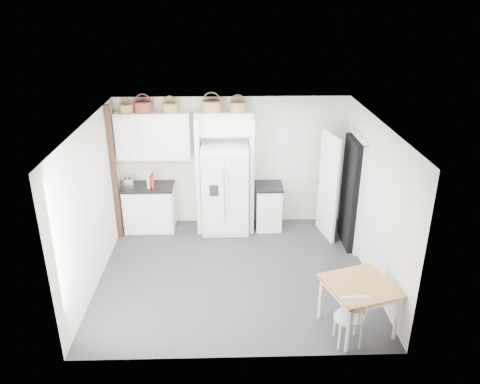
{
  "coord_description": "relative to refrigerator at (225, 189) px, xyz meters",
  "views": [
    {
      "loc": [
        -0.1,
        -6.77,
        4.41
      ],
      "look_at": [
        0.1,
        0.4,
        1.33
      ],
      "focal_mm": 35.0,
      "sensor_mm": 36.0,
      "label": 1
    }
  ],
  "objects": [
    {
      "name": "basket_bridge_b",
      "position": [
        0.25,
        0.22,
        1.57
      ],
      "size": [
        0.31,
        0.31,
        0.18
      ],
      "primitive_type": "cylinder",
      "color": "olive",
      "rests_on": "bridge_cabinet"
    },
    {
      "name": "fridge_panel_right",
      "position": [
        0.51,
        0.09,
        0.28
      ],
      "size": [
        0.08,
        0.6,
        2.3
      ],
      "primitive_type": "cube",
      "color": "white",
      "rests_on": "floor"
    },
    {
      "name": "door_slab",
      "position": [
        1.95,
        -0.28,
        0.16
      ],
      "size": [
        0.21,
        0.79,
        2.05
      ],
      "primitive_type": "cube",
      "rotation": [
        0.0,
        0.0,
        -1.36
      ],
      "color": "white",
      "rests_on": "floor"
    },
    {
      "name": "floor",
      "position": [
        0.15,
        -1.61,
        -0.87
      ],
      "size": [
        4.5,
        4.5,
        0.0
      ],
      "primitive_type": "plane",
      "color": "#262629",
      "rests_on": "ground"
    },
    {
      "name": "cookbook_red",
      "position": [
        -1.39,
        0.01,
        0.19
      ],
      "size": [
        0.07,
        0.18,
        0.27
      ],
      "primitive_type": "cube",
      "rotation": [
        0.0,
        0.0,
        0.15
      ],
      "color": "#A51618",
      "rests_on": "counter_left"
    },
    {
      "name": "dining_table",
      "position": [
        1.85,
        -3.06,
        -0.51
      ],
      "size": [
        1.09,
        1.09,
        0.73
      ],
      "primitive_type": "cube",
      "rotation": [
        0.0,
        0.0,
        0.31
      ],
      "color": "#9F6136",
      "rests_on": "floor"
    },
    {
      "name": "base_cab_left",
      "position": [
        -1.51,
        0.09,
        -0.43
      ],
      "size": [
        0.96,
        0.61,
        0.89
      ],
      "primitive_type": "cube",
      "color": "white",
      "rests_on": "floor"
    },
    {
      "name": "refrigerator",
      "position": [
        0.0,
        0.0,
        0.0
      ],
      "size": [
        0.9,
        0.72,
        1.74
      ],
      "primitive_type": "cube",
      "color": "white",
      "rests_on": "floor"
    },
    {
      "name": "trim_post",
      "position": [
        -2.05,
        -0.26,
        0.43
      ],
      "size": [
        0.09,
        0.09,
        2.6
      ],
      "primitive_type": "cube",
      "color": "black",
      "rests_on": "floor"
    },
    {
      "name": "wall_right",
      "position": [
        2.4,
        -1.61,
        0.43
      ],
      "size": [
        0.0,
        4.0,
        4.0
      ],
      "primitive_type": "plane",
      "rotation": [
        1.57,
        0.0,
        -1.57
      ],
      "color": "beige",
      "rests_on": "floor"
    },
    {
      "name": "basket_upper_a",
      "position": [
        -1.81,
        0.22,
        1.56
      ],
      "size": [
        0.27,
        0.27,
        0.15
      ],
      "primitive_type": "cylinder",
      "color": "olive",
      "rests_on": "upper_cabinet"
    },
    {
      "name": "upper_cabinet",
      "position": [
        -1.35,
        0.22,
        1.03
      ],
      "size": [
        1.4,
        0.34,
        0.9
      ],
      "primitive_type": "cube",
      "color": "white",
      "rests_on": "wall_back"
    },
    {
      "name": "toaster",
      "position": [
        -1.89,
        0.03,
        0.14
      ],
      "size": [
        0.25,
        0.15,
        0.17
      ],
      "primitive_type": "cube",
      "rotation": [
        0.0,
        0.0,
        -0.04
      ],
      "color": "silver",
      "rests_on": "counter_left"
    },
    {
      "name": "fridge_panel_left",
      "position": [
        -0.51,
        0.09,
        0.28
      ],
      "size": [
        0.08,
        0.6,
        2.3
      ],
      "primitive_type": "cube",
      "color": "white",
      "rests_on": "floor"
    },
    {
      "name": "bridge_cabinet",
      "position": [
        0.0,
        0.22,
        1.26
      ],
      "size": [
        1.12,
        0.34,
        0.45
      ],
      "primitive_type": "cube",
      "color": "white",
      "rests_on": "wall_back"
    },
    {
      "name": "wall_back",
      "position": [
        0.15,
        0.39,
        0.43
      ],
      "size": [
        4.5,
        0.0,
        4.5
      ],
      "primitive_type": "plane",
      "rotation": [
        1.57,
        0.0,
        0.0
      ],
      "color": "beige",
      "rests_on": "floor"
    },
    {
      "name": "base_cab_right",
      "position": [
        0.86,
        0.09,
        -0.44
      ],
      "size": [
        0.49,
        0.59,
        0.87
      ],
      "primitive_type": "cube",
      "color": "white",
      "rests_on": "floor"
    },
    {
      "name": "counter_left",
      "position": [
        -1.51,
        0.09,
        0.04
      ],
      "size": [
        1.0,
        0.65,
        0.04
      ],
      "primitive_type": "cube",
      "color": "black",
      "rests_on": "base_cab_left"
    },
    {
      "name": "windsor_chair",
      "position": [
        1.65,
        -3.36,
        -0.45
      ],
      "size": [
        0.41,
        0.37,
        0.83
      ],
      "primitive_type": "cube",
      "rotation": [
        0.0,
        0.0,
        -0.01
      ],
      "color": "white",
      "rests_on": "floor"
    },
    {
      "name": "counter_right",
      "position": [
        0.86,
        0.09,
        0.02
      ],
      "size": [
        0.53,
        0.63,
        0.04
      ],
      "primitive_type": "cube",
      "color": "black",
      "rests_on": "base_cab_right"
    },
    {
      "name": "cookbook_cream",
      "position": [
        -1.45,
        0.01,
        0.19
      ],
      "size": [
        0.08,
        0.18,
        0.26
      ],
      "primitive_type": "cube",
      "rotation": [
        0.0,
        0.0,
        -0.26
      ],
      "color": "beige",
      "rests_on": "counter_left"
    },
    {
      "name": "basket_upper_c",
      "position": [
        -1.0,
        0.22,
        1.57
      ],
      "size": [
        0.3,
        0.3,
        0.17
      ],
      "primitive_type": "cylinder",
      "color": "olive",
      "rests_on": "upper_cabinet"
    },
    {
      "name": "basket_bridge_a",
      "position": [
        -0.23,
        0.22,
        1.58
      ],
      "size": [
        0.37,
        0.37,
        0.21
      ],
      "primitive_type": "cylinder",
      "color": "olive",
      "rests_on": "bridge_cabinet"
    },
    {
      "name": "ceiling",
      "position": [
        0.15,
        -1.61,
        1.73
      ],
      "size": [
        4.5,
        4.5,
        0.0
      ],
      "primitive_type": "plane",
      "color": "white",
      "rests_on": "wall_back"
    },
    {
      "name": "doorway_void",
      "position": [
        2.31,
        -0.61,
        0.16
      ],
      "size": [
        0.18,
        0.85,
        2.05
      ],
      "primitive_type": "cube",
      "color": "black",
      "rests_on": "floor"
    },
    {
      "name": "basket_upper_b",
      "position": [
        -1.49,
        0.22,
        1.58
      ],
      "size": [
        0.33,
        0.33,
        0.2
      ],
      "primitive_type": "cylinder",
      "color": "brown",
      "rests_on": "upper_cabinet"
    },
    {
      "name": "wall_left",
      "position": [
        -2.1,
        -1.61,
        0.43
      ],
      "size": [
        0.0,
        4.0,
        4.0
      ],
      "primitive_type": "plane",
      "rotation": [
        1.57,
        0.0,
        1.57
      ],
      "color": "beige",
      "rests_on": "floor"
    }
  ]
}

